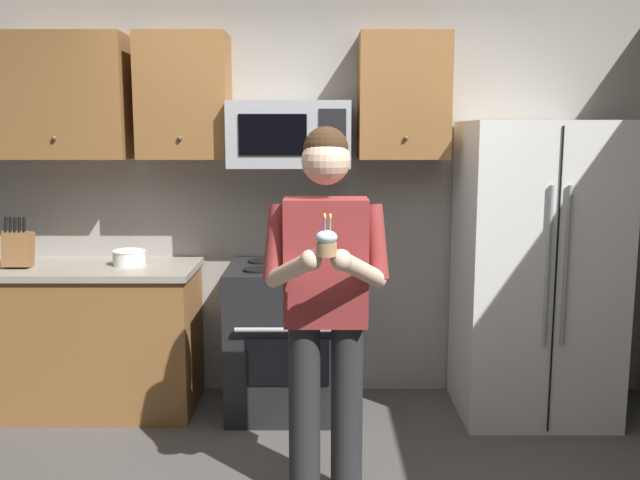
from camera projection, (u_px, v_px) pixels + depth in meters
name	position (u px, v px, depth m)	size (l,w,h in m)	color
wall_back	(316.00, 199.00, 4.59)	(4.40, 0.10, 2.60)	gray
oven_range	(291.00, 338.00, 4.33)	(0.76, 0.70, 0.93)	black
microwave	(291.00, 135.00, 4.26)	(0.74, 0.41, 0.40)	#9EA0A5
refrigerator	(537.00, 271.00, 4.23)	(0.90, 0.75, 1.80)	white
cabinet_row_upper	(198.00, 97.00, 4.28)	(2.78, 0.36, 0.76)	brown
counter_left	(85.00, 337.00, 4.36)	(1.44, 0.66, 0.92)	brown
knife_block	(19.00, 248.00, 4.22)	(0.16, 0.15, 0.32)	brown
bowl_large_white	(130.00, 257.00, 4.29)	(0.20, 0.20, 0.09)	white
person	(327.00, 295.00, 3.18)	(0.60, 0.48, 1.76)	#262628
cupcake	(328.00, 242.00, 2.81)	(0.09, 0.09, 0.17)	#A87F56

